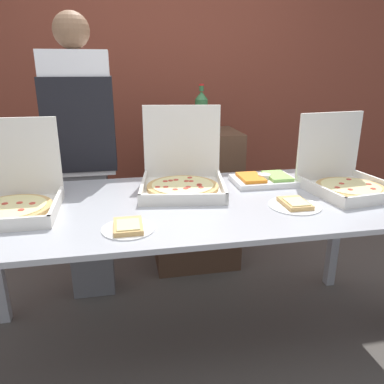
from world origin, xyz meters
The scene contains 13 objects.
ground_plane centered at (0.00, 0.00, 0.00)m, with size 16.00×16.00×0.00m, color #514C47.
brick_wall_behind centered at (0.00, 1.70, 1.40)m, with size 10.00×0.06×2.80m.
buffet_table centered at (0.00, 0.00, 0.79)m, with size 2.34×0.97×0.88m.
pizza_box_near_right centered at (0.86, 0.02, 0.96)m, with size 0.46×0.47×0.41m.
pizza_box_near_left centered at (-0.85, 0.04, 0.96)m, with size 0.42×0.43×0.42m.
pizza_box_far_left centered at (-0.01, 0.22, 0.96)m, with size 0.51×0.52×0.44m.
paper_plate_front_left centered at (0.48, -0.17, 0.90)m, with size 0.26×0.26×0.03m.
paper_plate_front_right centered at (-0.33, -0.29, 0.90)m, with size 0.22×0.22×0.03m.
veggie_tray centered at (0.47, 0.23, 0.91)m, with size 0.36×0.25×0.05m.
sideboard_podium centered at (0.21, 0.97, 0.54)m, with size 0.65×0.45×1.07m.
soda_bottle centered at (0.27, 1.03, 1.22)m, with size 0.10×0.10×0.34m.
soda_can_silver centered at (0.25, 0.93, 1.14)m, with size 0.07×0.07×0.12m.
person_server_vest centered at (-0.58, 0.69, 1.04)m, with size 0.42×0.24×1.84m.
Camera 1 is at (-0.34, -1.75, 1.53)m, focal length 35.00 mm.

